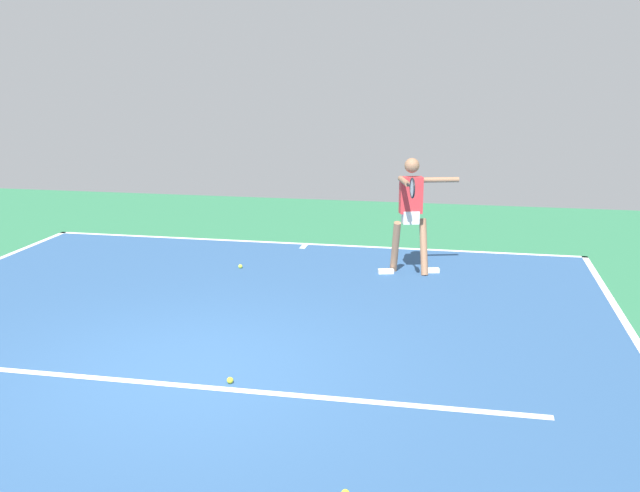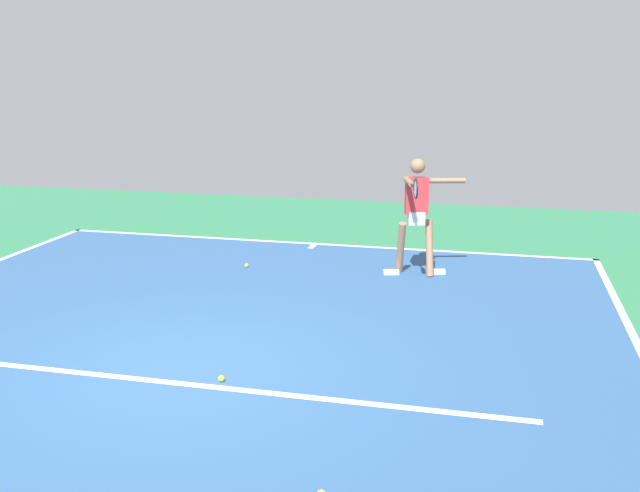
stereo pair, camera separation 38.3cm
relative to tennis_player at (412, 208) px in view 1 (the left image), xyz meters
The scene contains 8 objects.
ground_plane 4.78m from the tennis_player, 64.69° to the left, with size 20.76×20.76×0.00m, color #2D754C.
court_surface 4.78m from the tennis_player, 64.69° to the left, with size 9.76×11.75×0.00m, color #2D5484.
court_line_baseline_near 2.76m from the tennis_player, 38.73° to the right, with size 9.76×0.10×0.01m, color white.
court_line_service 5.09m from the tennis_player, 66.35° to the left, with size 7.32×0.10×0.01m, color white.
court_line_centre_mark 2.65m from the tennis_player, 35.06° to the right, with size 0.10×0.30×0.01m, color white.
tennis_player is the anchor object (origin of this frame).
tennis_ball_by_sideline 2.87m from the tennis_player, ahead, with size 0.07×0.07×0.07m, color #C6E53D.
tennis_ball_by_baseline 4.76m from the tennis_player, 71.49° to the left, with size 0.07×0.07×0.07m, color yellow.
Camera 1 is at (-2.74, 6.71, 3.11)m, focal length 40.81 mm.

